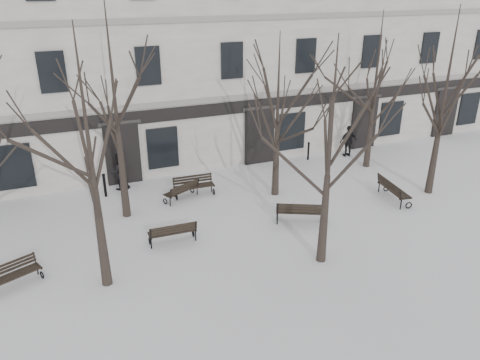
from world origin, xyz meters
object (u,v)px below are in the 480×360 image
tree_3 (447,81)px  bench_3 (194,185)px  bench_0 (14,274)px  bench_4 (182,190)px  tree_1 (87,133)px  bench_5 (393,189)px  bench_1 (173,232)px  tree_2 (331,129)px  bench_2 (301,211)px

tree_3 → bench_3: (-9.97, 3.76, -4.55)m
tree_3 → bench_0: (-17.19, -0.57, -4.60)m
bench_4 → bench_3: bearing=176.6°
bench_0 → tree_3: bearing=-21.5°
tree_3 → tree_1: bearing=-173.8°
bench_0 → bench_5: size_ratio=0.84×
bench_4 → bench_5: (8.47, -3.55, 0.07)m
bench_1 → bench_5: (9.81, -0.10, 0.05)m
bench_3 → bench_5: (7.86, -3.81, 0.03)m
bench_4 → bench_5: 9.18m
bench_4 → bench_0: bearing=5.8°
tree_2 → bench_0: 10.86m
bench_0 → bench_1: size_ratio=0.95×
tree_1 → bench_3: (4.54, 5.33, -4.50)m
bench_5 → bench_3: bearing=72.7°
bench_0 → bench_4: 7.77m
tree_1 → tree_3: bearing=6.2°
bench_1 → bench_4: (1.34, 3.46, -0.02)m
bench_0 → bench_5: bearing=-21.4°
bench_3 → bench_0: bearing=-146.7°
tree_1 → tree_2: 7.15m
bench_1 → bench_3: 4.19m
bench_4 → bench_5: bearing=131.4°
tree_2 → bench_3: bearing=110.0°
tree_1 → bench_2: tree_1 is taller
tree_1 → tree_2: size_ratio=1.06×
tree_3 → bench_4: size_ratio=4.64×
bench_1 → tree_2: bearing=147.6°
tree_3 → bench_0: 17.81m
bench_3 → bench_2: bearing=-50.8°
tree_1 → bench_4: (3.93, 5.08, -4.53)m
bench_3 → bench_4: size_ratio=1.05×
bench_0 → bench_2: bench_2 is taller
tree_1 → bench_0: bearing=159.6°
tree_2 → bench_2: (0.65, 2.59, -4.17)m
bench_0 → bench_4: (6.61, 4.08, 0.02)m
bench_1 → bench_4: bench_1 is taller
tree_1 → bench_5: tree_1 is taller
tree_2 → bench_2: tree_2 is taller
bench_1 → bench_5: bench_5 is taller
tree_1 → tree_2: bearing=-11.5°
bench_1 → bench_3: bearing=-115.6°
tree_1 → bench_5: bearing=7.0°
bench_1 → bench_3: bench_3 is taller
tree_2 → bench_1: 6.83m
bench_4 → bench_1: bearing=42.9°
bench_1 → bench_2: size_ratio=0.87×
bench_0 → bench_1: 5.31m
tree_2 → bench_2: bearing=75.9°
bench_0 → tree_1: bearing=-43.7°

